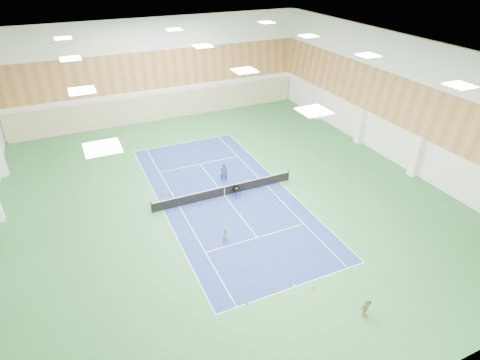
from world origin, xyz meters
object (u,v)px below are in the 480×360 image
object	(u,v)px
child_court	(226,235)
child_apron	(365,308)
ball_cart	(236,192)
coach	(224,172)
tennis_net	(224,190)

from	to	relation	value
child_court	child_apron	size ratio (longest dim) A/B	0.92
child_court	ball_cart	xyz separation A→B (m)	(3.13, 5.27, -0.10)
coach	child_court	xyz separation A→B (m)	(-3.17, -8.17, -0.35)
child_apron	ball_cart	bearing A→B (deg)	95.90
tennis_net	child_court	world-z (taller)	child_court
coach	child_court	bearing A→B (deg)	85.75
tennis_net	ball_cart	size ratio (longest dim) A/B	12.73
coach	ball_cart	distance (m)	2.94
ball_cart	child_apron	bearing A→B (deg)	-93.64
coach	child_apron	size ratio (longest dim) A/B	1.46
tennis_net	child_court	distance (m)	6.30
tennis_net	coach	xyz separation A→B (m)	(0.89, 2.30, 0.41)
child_apron	ball_cart	world-z (taller)	child_apron
coach	child_apron	distance (m)	17.93
child_apron	coach	bearing A→B (deg)	94.79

